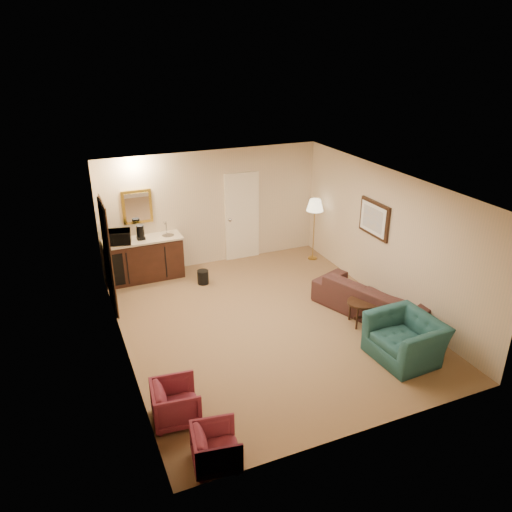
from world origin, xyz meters
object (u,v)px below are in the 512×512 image
(coffee_maker, at_px, (140,232))
(coffee_table, at_px, (367,311))
(floor_lamp, at_px, (314,229))
(waste_bin, at_px, (203,277))
(teal_armchair, at_px, (406,332))
(rose_chair_far, at_px, (216,446))
(sofa, at_px, (372,293))
(wetbar_cabinet, at_px, (144,259))
(rose_chair_near, at_px, (176,401))
(microwave, at_px, (118,236))

(coffee_maker, bearing_deg, coffee_table, -35.23)
(floor_lamp, bearing_deg, waste_bin, -174.70)
(teal_armchair, distance_m, rose_chair_far, 3.64)
(rose_chair_far, distance_m, floor_lamp, 6.51)
(sofa, relative_size, waste_bin, 7.41)
(waste_bin, xyz_separation_m, coffee_maker, (-1.10, 0.71, 0.93))
(sofa, height_order, rose_chair_far, sofa)
(wetbar_cabinet, bearing_deg, teal_armchair, -54.43)
(rose_chair_far, distance_m, waste_bin, 4.96)
(coffee_table, xyz_separation_m, waste_bin, (-2.27, 2.70, -0.09))
(wetbar_cabinet, distance_m, rose_chair_near, 4.58)
(microwave, bearing_deg, teal_armchair, -39.05)
(rose_chair_near, relative_size, coffee_table, 0.76)
(teal_armchair, distance_m, microwave, 5.89)
(teal_armchair, bearing_deg, waste_bin, -153.60)
(teal_armchair, xyz_separation_m, waste_bin, (-2.19, 3.84, -0.33))
(coffee_table, bearing_deg, wetbar_cabinet, 134.33)
(teal_armchair, height_order, waste_bin, teal_armchair)
(rose_chair_far, bearing_deg, waste_bin, -6.38)
(wetbar_cabinet, bearing_deg, coffee_table, -45.67)
(sofa, relative_size, rose_chair_far, 3.81)
(coffee_table, bearing_deg, floor_lamp, 80.24)
(waste_bin, bearing_deg, floor_lamp, 5.30)
(floor_lamp, xyz_separation_m, coffee_maker, (-3.88, 0.45, 0.34))
(wetbar_cabinet, bearing_deg, waste_bin, -33.93)
(teal_armchair, xyz_separation_m, rose_chair_near, (-3.76, 0.01, -0.16))
(wetbar_cabinet, bearing_deg, floor_lamp, -6.84)
(rose_chair_far, bearing_deg, sofa, -49.55)
(waste_bin, bearing_deg, microwave, 157.62)
(rose_chair_far, relative_size, waste_bin, 1.95)
(teal_armchair, bearing_deg, floor_lamp, 168.55)
(coffee_table, distance_m, microwave, 5.17)
(teal_armchair, relative_size, floor_lamp, 0.75)
(floor_lamp, height_order, microwave, floor_lamp)
(rose_chair_near, xyz_separation_m, waste_bin, (1.57, 3.83, -0.17))
(rose_chair_far, relative_size, floor_lamp, 0.40)
(rose_chair_far, xyz_separation_m, floor_lamp, (4.10, 5.04, 0.44))
(rose_chair_near, distance_m, waste_bin, 4.14)
(sofa, xyz_separation_m, coffee_table, (-0.26, -0.27, -0.19))
(waste_bin, height_order, microwave, microwave)
(sofa, bearing_deg, rose_chair_near, 87.79)
(wetbar_cabinet, bearing_deg, microwave, -171.63)
(rose_chair_near, relative_size, floor_lamp, 0.43)
(coffee_table, bearing_deg, teal_armchair, -93.87)
(sofa, xyz_separation_m, floor_lamp, (0.25, 2.69, 0.30))
(waste_bin, bearing_deg, rose_chair_far, -105.44)
(wetbar_cabinet, distance_m, coffee_table, 4.79)
(teal_armchair, xyz_separation_m, microwave, (-3.76, 4.49, 0.62))
(sofa, distance_m, teal_armchair, 1.45)
(rose_chair_near, bearing_deg, floor_lamp, -40.64)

